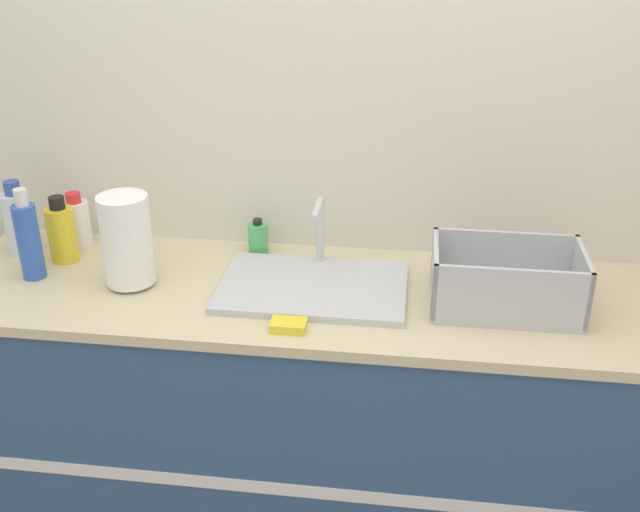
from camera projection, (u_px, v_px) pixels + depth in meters
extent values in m
cube|color=beige|center=(341.00, 117.00, 2.19)|extent=(4.55, 0.06, 2.60)
cube|color=#33517A|center=(326.00, 424.00, 2.28)|extent=(2.15, 0.58, 0.87)
cube|color=white|center=(313.00, 491.00, 2.02)|extent=(2.15, 0.01, 0.04)
cube|color=beige|center=(327.00, 295.00, 2.09)|extent=(2.18, 0.61, 0.03)
cube|color=silver|center=(313.00, 287.00, 2.08)|extent=(0.52, 0.35, 0.02)
cylinder|color=silver|center=(320.00, 231.00, 2.17)|extent=(0.02, 0.02, 0.19)
cylinder|color=silver|center=(317.00, 209.00, 2.07)|extent=(0.02, 0.14, 0.02)
cylinder|color=#4C4C51|center=(132.00, 282.00, 2.11)|extent=(0.10, 0.10, 0.01)
cylinder|color=white|center=(127.00, 240.00, 2.06)|extent=(0.14, 0.14, 0.26)
cube|color=#B7BABF|center=(503.00, 305.00, 2.00)|extent=(0.39, 0.24, 0.01)
cube|color=#B7BABF|center=(511.00, 298.00, 1.86)|extent=(0.39, 0.01, 0.16)
cube|color=#B7BABF|center=(503.00, 258.00, 2.06)|extent=(0.39, 0.01, 0.16)
cube|color=#B7BABF|center=(434.00, 272.00, 1.98)|extent=(0.01, 0.24, 0.16)
cube|color=#B7BABF|center=(581.00, 281.00, 1.94)|extent=(0.01, 0.24, 0.16)
cylinder|color=silver|center=(19.00, 224.00, 2.26)|extent=(0.08, 0.08, 0.19)
cylinder|color=#334C9E|center=(12.00, 188.00, 2.21)|extent=(0.05, 0.05, 0.04)
cylinder|color=yellow|center=(62.00, 234.00, 2.22)|extent=(0.08, 0.08, 0.17)
cylinder|color=black|center=(57.00, 203.00, 2.18)|extent=(0.05, 0.05, 0.04)
cylinder|color=white|center=(77.00, 224.00, 2.32)|extent=(0.08, 0.08, 0.14)
cylinder|color=red|center=(73.00, 198.00, 2.29)|extent=(0.05, 0.05, 0.03)
cylinder|color=#2D56B7|center=(29.00, 242.00, 2.11)|extent=(0.07, 0.07, 0.22)
cylinder|color=silver|center=(21.00, 197.00, 2.05)|extent=(0.04, 0.04, 0.05)
cylinder|color=#4CB266|center=(258.00, 239.00, 2.28)|extent=(0.06, 0.06, 0.10)
cylinder|color=black|center=(258.00, 222.00, 2.25)|extent=(0.03, 0.03, 0.02)
cube|color=yellow|center=(288.00, 325.00, 1.89)|extent=(0.09, 0.06, 0.02)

